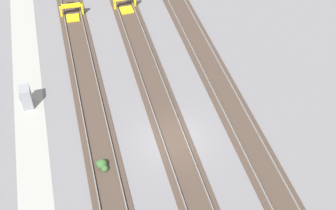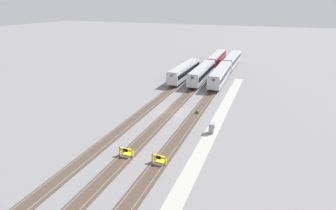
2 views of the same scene
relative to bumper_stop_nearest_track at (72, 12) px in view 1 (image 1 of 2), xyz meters
The scene contains 9 objects.
ground_plane 16.58m from the bumper_stop_nearest_track, 16.28° to the left, with size 400.00×400.00×0.00m, color slate.
service_walkway 16.45m from the bumper_stop_nearest_track, 14.66° to the right, with size 54.00×2.00×0.01m, color #9E9E93.
rail_track_nearest 15.91m from the bumper_stop_nearest_track, ahead, with size 90.00×2.23×0.21m.
rail_track_near_inner 16.58m from the bumper_stop_nearest_track, 16.28° to the left, with size 90.00×2.24×0.21m.
rail_track_middle 18.42m from the bumper_stop_nearest_track, 30.26° to the left, with size 90.00×2.23×0.21m.
bumper_stop_nearest_track is the anchor object (origin of this frame).
bumper_stop_near_inner_track 4.65m from the bumper_stop_nearest_track, 90.50° to the left, with size 1.37×2.01×1.22m.
electrical_cabinet 11.10m from the bumper_stop_nearest_track, 22.17° to the right, with size 0.90×0.73×1.60m.
weed_clump 16.94m from the bumper_stop_nearest_track, ahead, with size 0.92×0.70×0.64m.
Camera 1 is at (19.27, -5.47, 22.28)m, focal length 50.00 mm.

